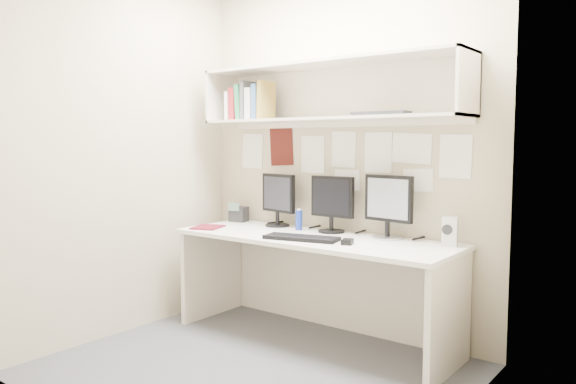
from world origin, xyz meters
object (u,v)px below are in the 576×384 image
Objects in this scene: monitor_right at (388,204)px; keyboard at (302,238)px; monitor_left at (278,197)px; maroon_notebook at (208,227)px; desk at (314,288)px; monitor_center at (332,201)px; desk_phone at (239,214)px; speaker at (450,232)px.

monitor_right is 0.62m from keyboard.
monitor_left is 1.72× the size of maroon_notebook.
monitor_center reaches higher than desk.
monitor_left is 1.00× the size of monitor_center.
keyboard is at bearing -26.40° from monitor_left.
monitor_right is at bearing 11.24° from monitor_left.
maroon_notebook is at bearing -120.53° from monitor_left.
desk_phone is at bearing 166.22° from desk.
speaker is at bearing 5.77° from monitor_right.
monitor_right reaches higher than keyboard.
monitor_center is at bearing -12.02° from desk_phone.
keyboard reaches higher than maroon_notebook.
monitor_right reaches higher than maroon_notebook.
maroon_notebook reaches higher than desk.
speaker is at bearing 10.60° from keyboard.
maroon_notebook is at bearing 168.17° from keyboard.
monitor_left is at bearing 28.90° from maroon_notebook.
desk is at bearing -7.24° from maroon_notebook.
speaker is at bearing -0.30° from monitor_center.
desk is 11.07× the size of speaker.
desk_phone is at bearing -172.08° from monitor_right.
speaker is 1.77m from maroon_notebook.
monitor_right reaches higher than desk.
monitor_left is at bearing 155.63° from desk.
maroon_notebook is (-0.84, -0.18, 0.37)m from desk.
desk is 0.79m from monitor_left.
desk is at bearing -25.81° from desk_phone.
keyboard is at bearing -87.42° from monitor_center.
maroon_notebook is (-1.72, -0.38, -0.08)m from speaker.
desk_phone is at bearing -179.23° from monitor_center.
keyboard is 0.99m from desk_phone.
monitor_right reaches higher than speaker.
monitor_left is 0.67m from keyboard.
monitor_right is at bearing 26.07° from desk.
desk_phone is (-0.91, 0.39, 0.05)m from keyboard.
maroon_notebook is at bearing 178.46° from speaker.
keyboard reaches higher than desk.
keyboard is 3.09× the size of desk_phone.
monitor_center reaches higher than maroon_notebook.
monitor_left is 2.50× the size of desk_phone.
keyboard is at bearing -130.11° from monitor_right.
monitor_left is 1.37m from speaker.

